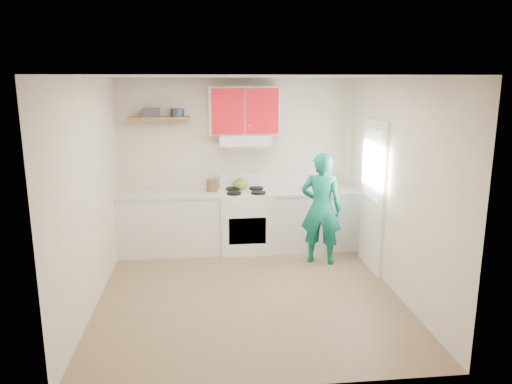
{
  "coord_description": "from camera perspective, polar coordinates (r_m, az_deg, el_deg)",
  "views": [
    {
      "loc": [
        -0.5,
        -5.52,
        2.56
      ],
      "look_at": [
        0.15,
        0.55,
        1.15
      ],
      "focal_mm": 34.04,
      "sensor_mm": 36.0,
      "label": 1
    }
  ],
  "objects": [
    {
      "name": "person",
      "position": [
        6.9,
        7.67,
        -1.93
      ],
      "size": [
        0.68,
        0.57,
        1.59
      ],
      "primitive_type": "imported",
      "rotation": [
        0.0,
        0.0,
        2.76
      ],
      "color": "#0C6C58",
      "rests_on": "floor"
    },
    {
      "name": "door_glass",
      "position": [
        6.71,
        13.58,
        3.11
      ],
      "size": [
        0.01,
        0.55,
        0.95
      ],
      "primitive_type": "cube",
      "color": "white",
      "rests_on": "door"
    },
    {
      "name": "books",
      "position": [
        7.3,
        -12.22,
        9.1
      ],
      "size": [
        0.25,
        0.19,
        0.13
      ],
      "primitive_type": "cube",
      "rotation": [
        0.0,
        0.0,
        0.05
      ],
      "color": "#3E373F",
      "rests_on": "shelf"
    },
    {
      "name": "right_wall",
      "position": [
        6.11,
        16.14,
        0.59
      ],
      "size": [
        0.04,
        3.8,
        2.6
      ],
      "primitive_type": "cube",
      "color": "beige",
      "rests_on": "floor"
    },
    {
      "name": "stove",
      "position": [
        7.43,
        -1.23,
        -3.43
      ],
      "size": [
        0.76,
        0.65,
        0.92
      ],
      "primitive_type": "cube",
      "color": "white",
      "rests_on": "floor"
    },
    {
      "name": "counter_left",
      "position": [
        7.45,
        -10.04,
        -3.66
      ],
      "size": [
        1.52,
        0.6,
        0.9
      ],
      "primitive_type": "cube",
      "color": "silver",
      "rests_on": "floor"
    },
    {
      "name": "left_wall",
      "position": [
        5.81,
        -18.88,
        -0.23
      ],
      "size": [
        0.04,
        3.8,
        2.6
      ],
      "primitive_type": "cube",
      "color": "beige",
      "rests_on": "floor"
    },
    {
      "name": "floor",
      "position": [
        6.11,
        -0.87,
        -11.78
      ],
      "size": [
        3.8,
        3.8,
        0.0
      ],
      "primitive_type": "plane",
      "color": "brown",
      "rests_on": "ground"
    },
    {
      "name": "front_wall",
      "position": [
        3.87,
        1.68,
        -6.02
      ],
      "size": [
        3.6,
        0.04,
        2.6
      ],
      "primitive_type": "cube",
      "color": "beige",
      "rests_on": "floor"
    },
    {
      "name": "upper_cabinets",
      "position": [
        7.3,
        -1.4,
        9.54
      ],
      "size": [
        1.02,
        0.33,
        0.7
      ],
      "primitive_type": "cube",
      "color": "#B50F18",
      "rests_on": "back_wall"
    },
    {
      "name": "back_wall",
      "position": [
        7.55,
        -2.23,
        3.38
      ],
      "size": [
        3.6,
        0.04,
        2.6
      ],
      "primitive_type": "cube",
      "color": "beige",
      "rests_on": "floor"
    },
    {
      "name": "cutting_board",
      "position": [
        7.39,
        6.2,
        0.02
      ],
      "size": [
        0.34,
        0.28,
        0.02
      ],
      "primitive_type": "cube",
      "rotation": [
        0.0,
        0.0,
        0.21
      ],
      "color": "olive",
      "rests_on": "counter_right"
    },
    {
      "name": "crock",
      "position": [
        7.35,
        -5.19,
        0.71
      ],
      "size": [
        0.19,
        0.19,
        0.2
      ],
      "primitive_type": "cylinder",
      "rotation": [
        0.0,
        0.0,
        -0.1
      ],
      "color": "brown",
      "rests_on": "counter_left"
    },
    {
      "name": "counter_right",
      "position": [
        7.61,
        6.59,
        -3.19
      ],
      "size": [
        1.32,
        0.6,
        0.9
      ],
      "primitive_type": "cube",
      "color": "silver",
      "rests_on": "floor"
    },
    {
      "name": "door",
      "position": [
        6.8,
        13.6,
        -0.41
      ],
      "size": [
        0.05,
        0.85,
        2.05
      ],
      "primitive_type": "cube",
      "color": "white",
      "rests_on": "floor"
    },
    {
      "name": "tin",
      "position": [
        7.32,
        -9.23,
        9.22
      ],
      "size": [
        0.25,
        0.25,
        0.12
      ],
      "primitive_type": "cylinder",
      "rotation": [
        0.0,
        0.0,
        0.3
      ],
      "color": "#333D4C",
      "rests_on": "shelf"
    },
    {
      "name": "kettle",
      "position": [
        7.45,
        -1.89,
        0.98
      ],
      "size": [
        0.21,
        0.21,
        0.18
      ],
      "primitive_type": "ellipsoid",
      "rotation": [
        0.0,
        0.0,
        0.03
      ],
      "color": "olive",
      "rests_on": "stove"
    },
    {
      "name": "silicone_mat",
      "position": [
        7.61,
        9.44,
        0.25
      ],
      "size": [
        0.34,
        0.3,
        0.01
      ],
      "primitive_type": "cube",
      "rotation": [
        0.0,
        0.0,
        0.12
      ],
      "color": "red",
      "rests_on": "counter_right"
    },
    {
      "name": "range_hood",
      "position": [
        7.28,
        -1.35,
        6.17
      ],
      "size": [
        0.76,
        0.44,
        0.15
      ],
      "primitive_type": "cube",
      "color": "silver",
      "rests_on": "back_wall"
    },
    {
      "name": "ceiling",
      "position": [
        5.55,
        -0.96,
        13.41
      ],
      "size": [
        3.6,
        3.8,
        0.04
      ],
      "primitive_type": "cube",
      "color": "white",
      "rests_on": "floor"
    },
    {
      "name": "shelf",
      "position": [
        7.32,
        -11.32,
        8.52
      ],
      "size": [
        0.9,
        0.3,
        0.04
      ],
      "primitive_type": "cube",
      "color": "brown",
      "rests_on": "back_wall"
    }
  ]
}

